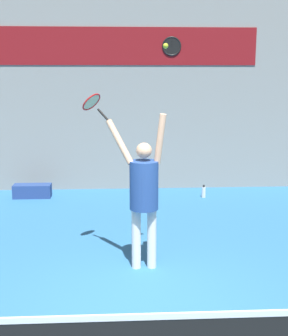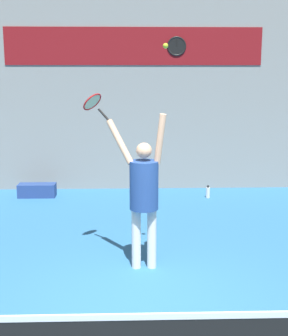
# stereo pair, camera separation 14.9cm
# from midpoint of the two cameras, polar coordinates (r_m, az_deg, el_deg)

# --- Properties ---
(ground_plane) EXTENTS (18.00, 18.00, 0.00)m
(ground_plane) POSITION_cam_midpoint_polar(r_m,az_deg,el_deg) (5.59, -0.85, -17.62)
(ground_plane) COLOR teal
(back_wall) EXTENTS (18.00, 0.10, 5.00)m
(back_wall) POSITION_cam_midpoint_polar(r_m,az_deg,el_deg) (11.00, -2.22, 10.30)
(back_wall) COLOR gray
(back_wall) RESTS_ON ground_plane
(sponsor_banner) EXTENTS (5.85, 0.02, 0.84)m
(sponsor_banner) POSITION_cam_midpoint_polar(r_m,az_deg,el_deg) (10.95, -2.25, 14.62)
(sponsor_banner) COLOR maroon
(scoreboard_clock) EXTENTS (0.44, 0.04, 0.44)m
(scoreboard_clock) POSITION_cam_midpoint_polar(r_m,az_deg,el_deg) (10.99, 2.99, 14.61)
(scoreboard_clock) COLOR black
(tennis_player) EXTENTS (0.85, 0.50, 2.19)m
(tennis_player) POSITION_cam_midpoint_polar(r_m,az_deg,el_deg) (6.46, -0.70, -2.71)
(tennis_player) COLOR white
(tennis_player) RESTS_ON ground_plane
(tennis_racket) EXTENTS (0.44, 0.39, 0.39)m
(tennis_racket) POSITION_cam_midpoint_polar(r_m,az_deg,el_deg) (6.68, -6.94, 7.85)
(tennis_racket) COLOR black
(tennis_ball) EXTENTS (0.07, 0.07, 0.07)m
(tennis_ball) POSITION_cam_midpoint_polar(r_m,az_deg,el_deg) (6.23, 1.95, 14.66)
(tennis_ball) COLOR #CCDB2D
(water_bottle) EXTENTS (0.09, 0.09, 0.28)m
(water_bottle) POSITION_cam_midpoint_polar(r_m,az_deg,el_deg) (10.52, 6.88, -2.91)
(water_bottle) COLOR silver
(water_bottle) RESTS_ON ground_plane
(equipment_bag) EXTENTS (0.83, 0.33, 0.30)m
(equipment_bag) POSITION_cam_midpoint_polar(r_m,az_deg,el_deg) (10.74, -13.84, -2.73)
(equipment_bag) COLOR navy
(equipment_bag) RESTS_ON ground_plane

